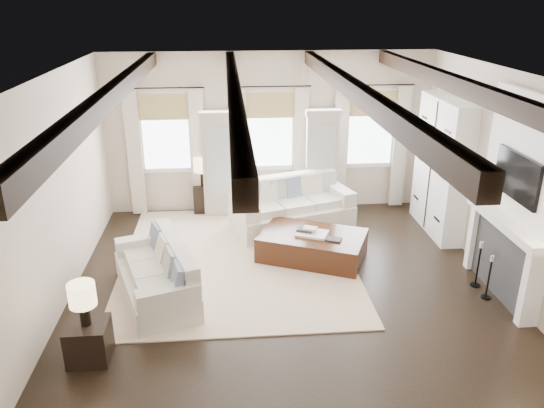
{
  "coord_description": "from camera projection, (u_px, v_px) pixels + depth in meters",
  "views": [
    {
      "loc": [
        -0.84,
        -6.62,
        4.18
      ],
      "look_at": [
        -0.18,
        1.03,
        1.15
      ],
      "focal_mm": 35.0,
      "sensor_mm": 36.0,
      "label": 1
    }
  ],
  "objects": [
    {
      "name": "candlestick_far",
      "position": [
        478.0,
        268.0,
        8.07
      ],
      "size": [
        0.15,
        0.15,
        0.75
      ],
      "color": "black",
      "rests_on": "ground"
    },
    {
      "name": "side_table_back",
      "position": [
        204.0,
        198.0,
        10.89
      ],
      "size": [
        0.39,
        0.39,
        0.58
      ],
      "primitive_type": "cube",
      "color": "black",
      "rests_on": "ground"
    },
    {
      "name": "book_lower",
      "position": [
        305.0,
        230.0,
        8.91
      ],
      "size": [
        0.32,
        0.29,
        0.04
      ],
      "primitive_type": "cube",
      "rotation": [
        0.0,
        0.0,
        -0.42
      ],
      "color": "#262628",
      "rests_on": "tray"
    },
    {
      "name": "sofa_back",
      "position": [
        291.0,
        207.0,
        10.14
      ],
      "size": [
        2.44,
        1.66,
        0.96
      ],
      "color": "silver",
      "rests_on": "ground"
    },
    {
      "name": "lamp_back",
      "position": [
        202.0,
        166.0,
        10.63
      ],
      "size": [
        0.35,
        0.35,
        0.6
      ],
      "color": "black",
      "rests_on": "side_table_back"
    },
    {
      "name": "tray",
      "position": [
        312.0,
        233.0,
        8.85
      ],
      "size": [
        0.61,
        0.55,
        0.04
      ],
      "primitive_type": "cube",
      "rotation": [
        0.0,
        0.0,
        -0.42
      ],
      "color": "white",
      "rests_on": "ottoman"
    },
    {
      "name": "ground",
      "position": [
        291.0,
        302.0,
        7.73
      ],
      "size": [
        7.5,
        7.5,
        0.0
      ],
      "primitive_type": "plane",
      "color": "black",
      "rests_on": "ground"
    },
    {
      "name": "book_upper",
      "position": [
        310.0,
        228.0,
        8.86
      ],
      "size": [
        0.27,
        0.24,
        0.03
      ],
      "primitive_type": "cube",
      "rotation": [
        0.0,
        0.0,
        -0.42
      ],
      "color": "beige",
      "rests_on": "book_lower"
    },
    {
      "name": "room_shell",
      "position": [
        335.0,
        159.0,
        7.93
      ],
      "size": [
        6.54,
        7.54,
        3.22
      ],
      "color": "beige",
      "rests_on": "ground"
    },
    {
      "name": "area_rug",
      "position": [
        238.0,
        259.0,
        8.99
      ],
      "size": [
        3.83,
        4.46,
        0.02
      ],
      "primitive_type": "cube",
      "color": "beige",
      "rests_on": "ground"
    },
    {
      "name": "side_table_front",
      "position": [
        89.0,
        341.0,
        6.46
      ],
      "size": [
        0.49,
        0.49,
        0.49
      ],
      "primitive_type": "cube",
      "color": "black",
      "rests_on": "ground"
    },
    {
      "name": "lamp_front",
      "position": [
        82.0,
        297.0,
        6.23
      ],
      "size": [
        0.32,
        0.32,
        0.56
      ],
      "color": "black",
      "rests_on": "side_table_front"
    },
    {
      "name": "book_loose",
      "position": [
        334.0,
        239.0,
        8.65
      ],
      "size": [
        0.29,
        0.26,
        0.03
      ],
      "primitive_type": "cube",
      "rotation": [
        0.0,
        0.0,
        -0.42
      ],
      "color": "#262628",
      "rests_on": "ottoman"
    },
    {
      "name": "candlestick_near",
      "position": [
        488.0,
        281.0,
        7.75
      ],
      "size": [
        0.14,
        0.14,
        0.7
      ],
      "color": "black",
      "rests_on": "ground"
    },
    {
      "name": "ottoman",
      "position": [
        312.0,
        246.0,
        8.97
      ],
      "size": [
        1.99,
        1.67,
        0.45
      ],
      "primitive_type": "cube",
      "rotation": [
        0.0,
        0.0,
        -0.42
      ],
      "color": "black",
      "rests_on": "ground"
    },
    {
      "name": "sofa_left",
      "position": [
        159.0,
        276.0,
        7.78
      ],
      "size": [
        1.46,
        2.14,
        0.84
      ],
      "color": "silver",
      "rests_on": "ground"
    }
  ]
}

